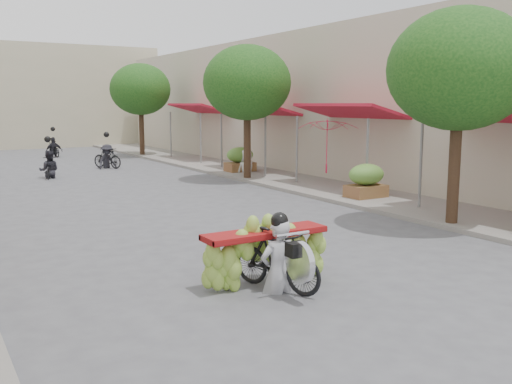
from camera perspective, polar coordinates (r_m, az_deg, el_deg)
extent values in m
plane|color=#58595E|center=(8.36, 15.78, -12.57)|extent=(120.00, 120.00, 0.00)
cube|color=gray|center=(24.13, 1.22, 1.83)|extent=(4.00, 60.00, 0.12)
cube|color=#BAAF9B|center=(26.20, 11.84, 8.64)|extent=(8.00, 40.00, 6.00)
cube|color=#AF172C|center=(15.86, 23.48, 7.20)|extent=(1.77, 4.20, 0.53)
cylinder|color=slate|center=(16.52, 16.15, 2.48)|extent=(0.08, 0.08, 2.55)
cube|color=#AF172C|center=(19.97, 9.27, 8.00)|extent=(1.77, 4.20, 0.53)
cylinder|color=slate|center=(18.08, 11.05, 3.19)|extent=(0.08, 0.08, 2.55)
cylinder|color=slate|center=(21.05, 4.11, 4.10)|extent=(0.08, 0.08, 2.55)
cube|color=#AF172C|center=(24.86, 0.24, 8.25)|extent=(1.77, 4.20, 0.53)
cylinder|color=slate|center=(22.88, 0.94, 4.50)|extent=(0.08, 0.08, 2.55)
cylinder|color=slate|center=(26.18, -3.47, 5.03)|extent=(0.08, 0.08, 2.55)
cube|color=#AF172C|center=(30.16, -5.74, 8.31)|extent=(1.77, 4.20, 0.53)
cylinder|color=slate|center=(28.14, -5.55, 5.27)|extent=(0.08, 0.08, 2.55)
cylinder|color=slate|center=(31.61, -8.52, 5.61)|extent=(0.08, 0.08, 2.55)
cube|color=#BDB495|center=(43.66, -23.66, 8.76)|extent=(20.00, 6.00, 7.00)
cylinder|color=#3A2719|center=(14.57, 19.24, 2.81)|extent=(0.28, 0.28, 3.20)
ellipsoid|color=#235418|center=(14.52, 19.69, 11.48)|extent=(3.40, 3.40, 2.90)
cylinder|color=#3A2719|center=(22.31, -0.89, 5.23)|extent=(0.28, 0.28, 3.20)
ellipsoid|color=#235418|center=(22.28, -0.90, 10.88)|extent=(3.40, 3.40, 2.90)
cylinder|color=#3A2719|center=(33.23, -11.37, 6.24)|extent=(0.28, 0.28, 3.20)
ellipsoid|color=#235418|center=(33.21, -11.49, 10.04)|extent=(3.40, 3.40, 2.90)
cube|color=brown|center=(18.05, 10.94, 0.29)|extent=(1.20, 0.80, 0.50)
ellipsoid|color=#5B9337|center=(17.98, 10.99, 2.11)|extent=(1.20, 0.88, 0.66)
cube|color=brown|center=(24.54, -1.61, 2.67)|extent=(1.20, 0.80, 0.50)
ellipsoid|color=#5B9337|center=(24.49, -1.61, 4.02)|extent=(1.20, 0.88, 0.66)
imported|color=black|center=(9.28, 2.06, -6.76)|extent=(1.08, 1.80, 1.02)
cylinder|color=silver|center=(8.73, 4.41, -7.04)|extent=(0.10, 0.66, 0.66)
cube|color=black|center=(8.76, 4.04, -5.76)|extent=(0.28, 0.22, 0.22)
cylinder|color=silver|center=(8.79, 3.68, -4.23)|extent=(0.60, 0.05, 0.05)
cube|color=maroon|center=(9.47, 0.92, -4.12)|extent=(2.16, 0.55, 0.10)
imported|color=#B9BAC2|center=(9.07, 2.26, -2.68)|extent=(0.64, 0.48, 1.79)
sphere|color=black|center=(8.92, 2.40, 2.73)|extent=(0.28, 0.28, 0.28)
imported|color=red|center=(19.36, 7.26, 7.40)|extent=(2.23, 2.23, 1.89)
imported|color=silver|center=(24.21, -1.00, 4.30)|extent=(1.00, 0.65, 1.94)
imported|color=black|center=(24.63, -19.99, 2.26)|extent=(0.95, 1.55, 0.82)
imported|color=#24232A|center=(24.57, -20.07, 3.92)|extent=(0.90, 0.70, 1.65)
sphere|color=black|center=(24.54, -20.13, 4.97)|extent=(0.26, 0.26, 0.26)
imported|color=black|center=(27.54, -14.65, 3.32)|extent=(1.26, 1.69, 0.99)
imported|color=#24232A|center=(27.49, -14.70, 4.63)|extent=(1.19, 1.01, 1.65)
sphere|color=black|center=(27.46, -14.74, 5.58)|extent=(0.26, 0.26, 0.26)
imported|color=black|center=(34.43, -19.56, 4.05)|extent=(0.73, 1.59, 0.86)
imported|color=#24232A|center=(34.39, -19.62, 5.20)|extent=(1.02, 0.64, 1.65)
sphere|color=black|center=(34.37, -19.66, 5.95)|extent=(0.26, 0.26, 0.26)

